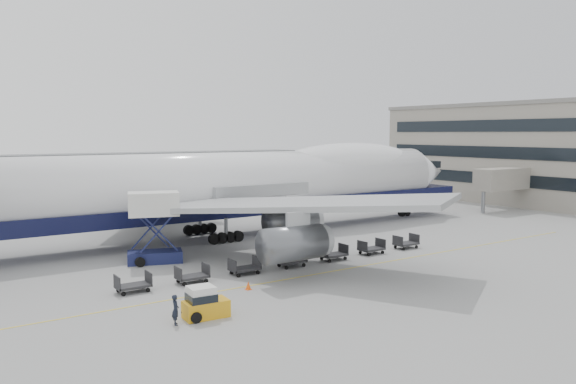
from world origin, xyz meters
TOP-DOWN VIEW (x-y plane):
  - ground at (0.00, 0.00)m, footprint 260.00×260.00m
  - apron_line at (0.00, -6.00)m, footprint 60.00×0.15m
  - hangar at (-10.00, 70.00)m, footprint 110.00×8.00m
  - airliner at (0.64, 12.00)m, footprint 67.00×55.30m
  - catering_truck at (-11.97, 4.84)m, footprint 4.93×4.05m
  - baggage_tug at (-14.75, -10.50)m, footprint 2.72×1.61m
  - ground_worker at (-16.64, -10.70)m, footprint 0.57×0.72m
  - traffic_cone at (-9.57, -6.76)m, footprint 0.40×0.40m
  - dolly_0 at (-16.47, -2.92)m, footprint 2.30×1.35m
  - dolly_1 at (-12.07, -2.92)m, footprint 2.30×1.35m
  - dolly_2 at (-7.68, -2.92)m, footprint 2.30×1.35m
  - dolly_3 at (-3.28, -2.92)m, footprint 2.30×1.35m
  - dolly_4 at (1.12, -2.92)m, footprint 2.30×1.35m
  - dolly_5 at (5.51, -2.92)m, footprint 2.30×1.35m
  - dolly_6 at (9.91, -2.92)m, footprint 2.30×1.35m

SIDE VIEW (x-z plane):
  - ground at x=0.00m, z-range 0.00..0.00m
  - apron_line at x=0.00m, z-range 0.00..0.01m
  - traffic_cone at x=-9.57m, z-range -0.02..0.58m
  - dolly_0 at x=-16.47m, z-range -0.12..1.18m
  - dolly_1 at x=-12.07m, z-range -0.12..1.18m
  - dolly_2 at x=-7.68m, z-range -0.12..1.18m
  - dolly_3 at x=-3.28m, z-range -0.12..1.18m
  - dolly_4 at x=1.12m, z-range -0.12..1.18m
  - dolly_5 at x=5.51m, z-range -0.12..1.18m
  - dolly_6 at x=9.91m, z-range -0.12..1.18m
  - baggage_tug at x=-14.75m, z-range -0.11..1.81m
  - ground_worker at x=-16.64m, z-range 0.00..1.75m
  - catering_truck at x=-11.97m, z-range 0.43..6.42m
  - hangar at x=-10.00m, z-range 0.00..7.00m
  - airliner at x=0.64m, z-range -4.37..15.61m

